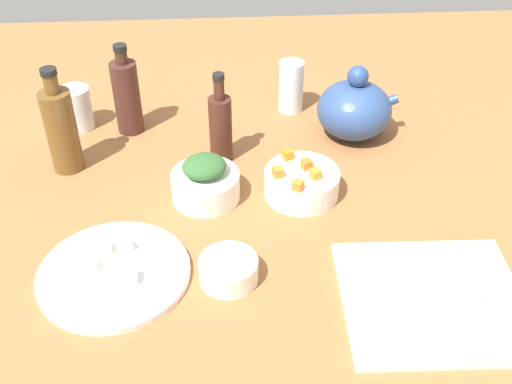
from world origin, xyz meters
TOP-DOWN VIEW (x-y plane):
  - tabletop at (0.00, 0.00)cm, footprint 190.00×190.00cm
  - cutting_board at (26.36, -23.76)cm, footprint 29.40×26.90cm
  - plate_tofu at (-24.50, -14.78)cm, footprint 25.19×25.19cm
  - bowl_greens at (-9.27, 5.46)cm, footprint 13.04×13.04cm
  - bowl_carrots at (9.14, 5.30)cm, footprint 14.40×14.40cm
  - bowl_small_side at (-5.59, -16.56)cm, footprint 9.72×9.72cm
  - teapot at (23.05, 25.95)cm, footprint 17.63×16.00cm
  - bottle_0 at (-25.93, 31.17)cm, footprint 5.74×5.74cm
  - bottle_1 at (-5.96, 18.45)cm, footprint 4.66×4.66cm
  - bottle_2 at (-37.30, 17.46)cm, footprint 6.21×6.21cm
  - drinking_glass_0 at (10.66, 37.97)cm, footprint 5.74×5.74cm
  - drinking_glass_1 at (-37.55, 33.26)cm, footprint 6.61×6.61cm
  - carrot_cube_0 at (6.85, 10.06)cm, footprint 2.33×2.33cm
  - carrot_cube_1 at (4.39, 4.36)cm, footprint 2.18×2.18cm
  - carrot_cube_2 at (11.32, 3.32)cm, footprint 2.35×2.35cm
  - carrot_cube_3 at (7.62, 0.30)cm, footprint 2.50×2.50cm
  - carrot_cube_4 at (10.07, 6.57)cm, footprint 2.27×2.27cm
  - chopped_greens_mound at (-9.27, 5.46)cm, footprint 10.27×9.85cm
  - tofu_cube_0 at (-23.05, -10.00)cm, footprint 3.09×3.09cm
  - tofu_cube_1 at (-28.24, -13.94)cm, footprint 2.58×2.58cm
  - tofu_cube_2 at (-21.36, -17.25)cm, footprint 2.45×2.45cm
  - tofu_cube_3 at (-26.56, -10.37)cm, footprint 2.96×2.96cm
  - dumpling_0 at (31.36, -16.79)cm, footprint 6.56×6.86cm
  - dumpling_1 at (20.87, -28.25)cm, footprint 4.44×4.67cm
  - dumpling_2 at (17.25, -20.74)cm, footprint 6.40×6.92cm
  - dumpling_3 at (32.47, -26.53)cm, footprint 7.62×7.47cm
  - dumpling_4 at (26.30, -24.87)cm, footprint 4.71×4.09cm
  - dumpling_5 at (21.99, -16.52)cm, footprint 5.64×5.58cm

SIDE VIEW (x-z plane):
  - tabletop at x=0.00cm, z-range 0.00..3.00cm
  - cutting_board at x=26.36cm, z-range 3.00..4.00cm
  - plate_tofu at x=-24.50cm, z-range 3.00..4.20cm
  - dumpling_0 at x=31.36cm, z-range 4.00..6.03cm
  - bowl_small_side at x=-5.59cm, z-range 3.00..7.07cm
  - dumpling_3 at x=32.47cm, z-range 4.00..6.15cm
  - dumpling_2 at x=17.25cm, z-range 4.00..6.17cm
  - dumpling_1 at x=20.87cm, z-range 4.00..6.55cm
  - tofu_cube_0 at x=-23.05cm, z-range 4.20..6.40cm
  - tofu_cube_1 at x=-28.24cm, z-range 4.20..6.40cm
  - tofu_cube_2 at x=-21.36cm, z-range 4.20..6.40cm
  - tofu_cube_3 at x=-26.56cm, z-range 4.20..6.40cm
  - dumpling_5 at x=21.99cm, z-range 4.00..6.96cm
  - dumpling_4 at x=26.30cm, z-range 4.00..7.04cm
  - bowl_carrots at x=9.14cm, z-range 3.00..8.21cm
  - bowl_greens at x=-9.27cm, z-range 3.00..8.47cm
  - drinking_glass_1 at x=-37.55cm, z-range 3.00..12.59cm
  - drinking_glass_0 at x=10.66cm, z-range 3.00..14.99cm
  - carrot_cube_0 at x=6.85cm, z-range 8.21..10.01cm
  - carrot_cube_1 at x=4.39cm, z-range 8.21..10.01cm
  - carrot_cube_2 at x=11.32cm, z-range 8.21..10.01cm
  - carrot_cube_3 at x=7.62cm, z-range 8.21..10.01cm
  - carrot_cube_4 at x=10.07cm, z-range 8.21..10.01cm
  - teapot at x=23.05cm, z-range 1.20..17.69cm
  - chopped_greens_mound at x=-9.27cm, z-range 8.47..12.15cm
  - bottle_1 at x=-5.96cm, z-range 1.03..20.61cm
  - bottle_0 at x=-25.93cm, z-range 1.48..21.82cm
  - bottle_2 at x=-37.30cm, z-range 1.17..23.33cm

